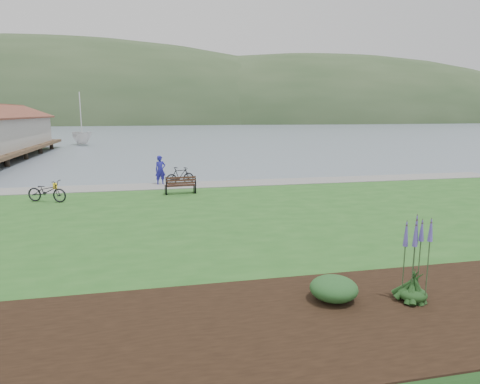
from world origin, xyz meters
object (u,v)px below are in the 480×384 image
Objects in this scene: park_bench at (181,185)px; person at (160,168)px; bicycle_a at (47,191)px; sailboat at (83,145)px.

park_bench is 0.80× the size of person.
person is at bearing -31.57° from bicycle_a.
person reaches higher than bicycle_a.
park_bench is at bearing -102.23° from sailboat.
park_bench is 43.26m from sailboat.
sailboat is at bearing 88.73° from person.
bicycle_a reaches higher than park_bench.
person is at bearing 101.50° from park_bench.
person is 40.01m from sailboat.
bicycle_a is 0.08× the size of sailboat.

